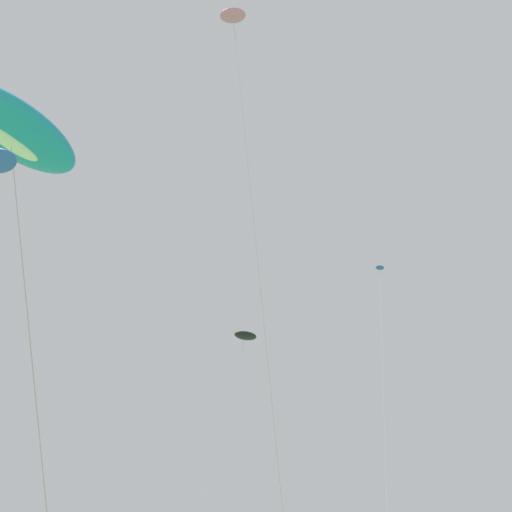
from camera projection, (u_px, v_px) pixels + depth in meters
The scene contains 4 objects.
big_show_kite at pixel (7, 125), 14.13m from camera, with size 9.86×4.48×12.82m.
small_kite_tiny_distant at pixel (380, 284), 23.13m from camera, with size 1.14×1.63×12.98m.
small_kite_delta_white at pixel (234, 25), 13.65m from camera, with size 3.07×0.93×15.02m.
small_kite_streamer_purple at pixel (245, 336), 23.33m from camera, with size 1.52×3.00×9.83m.
Camera 1 is at (-8.58, 4.36, 1.54)m, focal length 31.30 mm.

